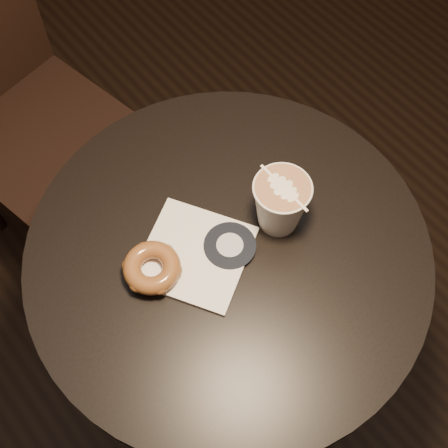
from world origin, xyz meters
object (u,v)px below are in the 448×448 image
object	(u,v)px
chair	(4,88)
latte_cup	(280,204)
doughnut	(152,268)
pastry_bag	(195,255)
cafe_table	(228,294)

from	to	relation	value
chair	latte_cup	world-z (taller)	chair
chair	latte_cup	xyz separation A→B (m)	(0.19, -0.76, 0.25)
doughnut	chair	bearing A→B (deg)	86.55
chair	pastry_bag	bearing A→B (deg)	-98.40
pastry_bag	doughnut	size ratio (longest dim) A/B	1.78
chair	pastry_bag	size ratio (longest dim) A/B	5.76
cafe_table	doughnut	size ratio (longest dim) A/B	7.78
cafe_table	latte_cup	bearing A→B (deg)	-4.61
cafe_table	chair	xyz separation A→B (m)	(-0.08, 0.75, 0.00)
pastry_bag	chair	bearing A→B (deg)	62.11
chair	pastry_bag	xyz separation A→B (m)	(0.03, -0.72, 0.20)
latte_cup	chair	bearing A→B (deg)	103.92
chair	doughnut	size ratio (longest dim) A/B	10.23
latte_cup	pastry_bag	bearing A→B (deg)	166.72
cafe_table	latte_cup	distance (m)	0.28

